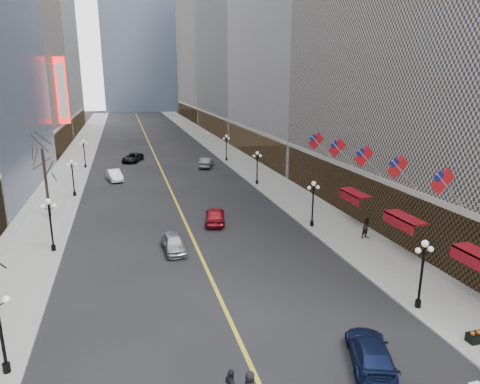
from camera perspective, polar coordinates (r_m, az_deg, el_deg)
sidewalk_east at (r=80.17m, az=-0.95°, el=4.76°), size 6.00×230.00×0.15m
sidewalk_west at (r=78.23m, az=-21.28°, el=3.49°), size 6.00×230.00×0.15m
lane_line at (r=87.80m, az=-11.52°, el=5.31°), size 0.25×200.00×0.02m
bldg_east_c at (r=118.33m, az=2.33°, el=19.73°), size 26.60×40.60×48.80m
bldg_east_d at (r=160.36m, az=-2.58°, el=20.96°), size 26.60×46.60×62.80m
streetlamp_east_0 at (r=29.06m, az=23.14°, el=-9.19°), size 1.26×0.44×4.52m
streetlamp_east_1 at (r=41.90m, az=9.71°, el=-0.92°), size 1.26×0.44×4.52m
streetlamp_east_2 at (r=58.25m, az=2.30°, el=3.73°), size 1.26×0.44×4.52m
streetlamp_east_3 at (r=75.35m, az=-1.83°, el=6.28°), size 1.26×0.44×4.52m
streetlamp_west_1 at (r=38.70m, az=-23.98°, el=-3.36°), size 1.26×0.44×4.52m
streetlamp_west_2 at (r=55.99m, az=-21.42°, el=2.24°), size 1.26×0.44×4.52m
streetlamp_west_3 at (r=73.62m, az=-20.07°, el=5.18°), size 1.26×0.44×4.52m
flag_1 at (r=32.10m, az=25.61°, el=1.03°), size 2.87×0.12×2.87m
flag_2 at (r=35.92m, az=20.49°, el=2.90°), size 2.87×0.12×2.87m
flag_3 at (r=40.00m, az=16.37°, el=4.38°), size 2.87×0.12×2.87m
flag_4 at (r=44.27m, az=13.02°, el=5.57°), size 2.87×0.12×2.87m
flag_5 at (r=48.68m, az=10.26°, el=6.53°), size 2.87×0.12×2.87m
awning_a at (r=31.74m, az=29.36°, el=-7.56°), size 1.40×4.00×0.93m
awning_b at (r=37.41m, az=20.90°, el=-3.36°), size 1.40×4.00×0.93m
awning_c at (r=43.80m, az=14.84°, el=-0.28°), size 1.40×4.00×0.93m
theatre_marquee at (r=87.13m, az=-22.65°, el=12.35°), size 2.00×0.55×12.00m
tree_west_far at (r=47.83m, az=-24.75°, el=3.98°), size 3.60×3.60×7.92m
car_nb_near at (r=36.73m, az=-8.83°, el=-6.74°), size 1.96×4.42×1.48m
car_nb_mid at (r=63.73m, az=-16.40°, el=2.16°), size 2.60×5.02×1.58m
car_nb_far at (r=77.54m, az=-14.13°, el=4.48°), size 4.31×6.00×1.52m
car_sb_near at (r=24.12m, az=16.99°, el=-19.75°), size 3.56×5.27×1.42m
car_sb_mid at (r=43.23m, az=-3.36°, el=-3.11°), size 2.92×5.14×1.65m
car_sb_far at (r=70.69m, az=-4.52°, el=3.97°), size 3.39×5.41×1.68m
ped_east_walk at (r=40.34m, az=16.57°, el=-4.60°), size 1.05×0.72×1.98m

